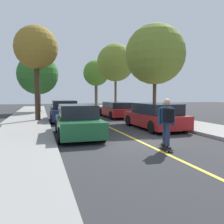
{
  "coord_description": "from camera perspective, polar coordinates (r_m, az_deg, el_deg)",
  "views": [
    {
      "loc": [
        -3.74,
        -7.79,
        1.85
      ],
      "look_at": [
        0.1,
        4.18,
        0.89
      ],
      "focal_mm": 35.86,
      "sensor_mm": 36.0,
      "label": 1
    }
  ],
  "objects": [
    {
      "name": "street_tree_right_far",
      "position": [
        32.46,
        -4.09,
        9.81
      ],
      "size": [
        3.65,
        3.65,
        6.64
      ],
      "color": "brown",
      "rests_on": "sidewalk_right"
    },
    {
      "name": "parked_car_left_nearest",
      "position": [
        10.08,
        -8.77,
        -2.35
      ],
      "size": [
        1.94,
        4.06,
        1.41
      ],
      "color": "#1E5B33",
      "rests_on": "ground"
    },
    {
      "name": "skateboarder",
      "position": [
        7.65,
        13.8,
        -1.98
      ],
      "size": [
        0.59,
        0.71,
        1.62
      ],
      "color": "black",
      "rests_on": "skateboard"
    },
    {
      "name": "skateboard",
      "position": [
        7.84,
        13.58,
        -8.75
      ],
      "size": [
        0.36,
        0.87,
        0.1
      ],
      "color": "black",
      "rests_on": "ground"
    },
    {
      "name": "street_tree_left_near",
      "position": [
        24.26,
        -18.4,
        9.08
      ],
      "size": [
        4.11,
        4.11,
        5.86
      ],
      "color": "#3D2D1E",
      "rests_on": "sidewalk_left"
    },
    {
      "name": "sidewalk_left",
      "position": [
        8.04,
        -24.19,
        -8.81
      ],
      "size": [
        2.86,
        56.0,
        0.14
      ],
      "primitive_type": "cube",
      "color": "gray",
      "rests_on": "ground"
    },
    {
      "name": "street_tree_right_near",
      "position": [
        24.18,
        0.91,
        12.43
      ],
      "size": [
        3.94,
        3.94,
        7.07
      ],
      "color": "brown",
      "rests_on": "sidewalk_right"
    },
    {
      "name": "fire_hydrant",
      "position": [
        13.46,
        15.82,
        -1.6
      ],
      "size": [
        0.2,
        0.2,
        0.7
      ],
      "color": "#B2140F",
      "rests_on": "sidewalk_right"
    },
    {
      "name": "street_tree_right_nearest",
      "position": [
        16.3,
        10.92,
        14.19
      ],
      "size": [
        4.16,
        4.16,
        6.59
      ],
      "color": "#4C3823",
      "rests_on": "sidewalk_right"
    },
    {
      "name": "street_tree_left_nearest",
      "position": [
        16.4,
        -18.77,
        15.11
      ],
      "size": [
        2.89,
        2.89,
        6.33
      ],
      "color": "#3D2D1E",
      "rests_on": "sidewalk_left"
    },
    {
      "name": "parked_car_right_near",
      "position": [
        18.42,
        1.02,
        0.62
      ],
      "size": [
        1.95,
        4.52,
        1.26
      ],
      "color": "maroon",
      "rests_on": "ground"
    },
    {
      "name": "parked_car_right_nearest",
      "position": [
        12.43,
        10.79,
        -1.04
      ],
      "size": [
        2.0,
        4.35,
        1.39
      ],
      "color": "maroon",
      "rests_on": "ground"
    },
    {
      "name": "parked_car_left_near",
      "position": [
        16.04,
        -12.16,
        0.27
      ],
      "size": [
        1.94,
        4.09,
        1.47
      ],
      "color": "navy",
      "rests_on": "ground"
    },
    {
      "name": "center_line",
      "position": [
        12.5,
        -0.17,
        -4.11
      ],
      "size": [
        0.12,
        39.2,
        0.01
      ],
      "primitive_type": "cube",
      "color": "gold",
      "rests_on": "ground"
    },
    {
      "name": "ground",
      "position": [
        8.84,
        7.78,
        -7.75
      ],
      "size": [
        80.0,
        80.0,
        0.0
      ],
      "primitive_type": "plane",
      "color": "#2D2D30"
    }
  ]
}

